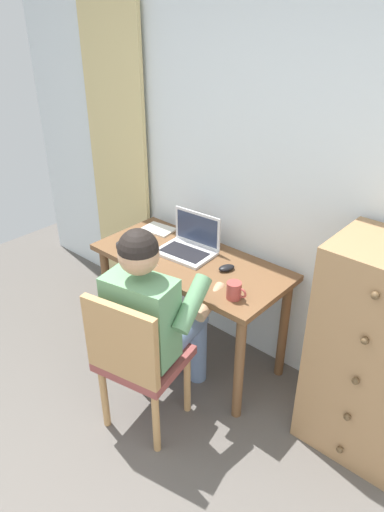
% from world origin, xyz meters
% --- Properties ---
extents(wall_back, '(4.80, 0.05, 2.50)m').
position_xyz_m(wall_back, '(0.00, 2.20, 1.25)').
color(wall_back, silver).
rests_on(wall_back, ground_plane).
extents(curtain_panel, '(0.58, 0.03, 2.18)m').
position_xyz_m(curtain_panel, '(-1.36, 2.13, 1.09)').
color(curtain_panel, '#CCB77A').
rests_on(curtain_panel, ground_plane).
extents(desk, '(1.23, 0.57, 0.74)m').
position_xyz_m(desk, '(-0.40, 1.84, 0.62)').
color(desk, brown).
rests_on(desk, ground_plane).
extents(dresser, '(0.57, 0.47, 1.18)m').
position_xyz_m(dresser, '(0.75, 1.92, 0.59)').
color(dresser, '#9E754C').
rests_on(dresser, ground_plane).
extents(chair, '(0.49, 0.48, 0.89)m').
position_xyz_m(chair, '(-0.20, 1.20, 0.50)').
color(chair, brown).
rests_on(chair, ground_plane).
extents(person_seated, '(0.61, 0.64, 1.20)m').
position_xyz_m(person_seated, '(-0.24, 1.38, 0.68)').
color(person_seated, '#6B84AD').
rests_on(person_seated, ground_plane).
extents(laptop, '(0.36, 0.27, 0.24)m').
position_xyz_m(laptop, '(-0.47, 1.91, 0.79)').
color(laptop, silver).
rests_on(laptop, desk).
extents(computer_mouse, '(0.09, 0.12, 0.03)m').
position_xyz_m(computer_mouse, '(-0.15, 1.88, 0.75)').
color(computer_mouse, black).
rests_on(computer_mouse, desk).
extents(desk_clock, '(0.09, 0.09, 0.03)m').
position_xyz_m(desk_clock, '(-0.82, 1.67, 0.75)').
color(desk_clock, black).
rests_on(desk_clock, desk).
extents(notebook_pad, '(0.23, 0.17, 0.01)m').
position_xyz_m(notebook_pad, '(-0.83, 2.00, 0.74)').
color(notebook_pad, silver).
rests_on(notebook_pad, desk).
extents(coffee_mug, '(0.12, 0.08, 0.09)m').
position_xyz_m(coffee_mug, '(0.05, 1.68, 0.78)').
color(coffee_mug, '#9E3D38').
rests_on(coffee_mug, desk).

